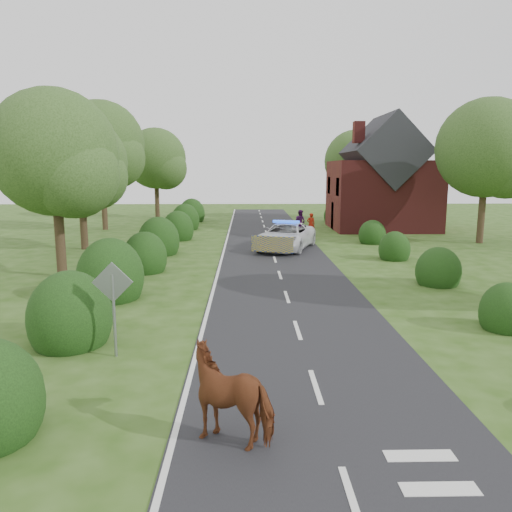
{
  "coord_description": "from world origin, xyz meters",
  "views": [
    {
      "loc": [
        -1.57,
        -10.56,
        4.87
      ],
      "look_at": [
        -1.15,
        9.83,
        1.3
      ],
      "focal_mm": 35.0,
      "sensor_mm": 36.0,
      "label": 1
    }
  ],
  "objects_px": {
    "cow": "(234,399)",
    "pedestrian_purple": "(300,222)",
    "road_sign": "(113,295)",
    "pedestrian_red": "(311,224)",
    "police_van": "(286,236)"
  },
  "relations": [
    {
      "from": "cow",
      "to": "pedestrian_purple",
      "type": "bearing_deg",
      "value": -168.08
    },
    {
      "from": "road_sign",
      "to": "pedestrian_red",
      "type": "relative_size",
      "value": 1.54
    },
    {
      "from": "police_van",
      "to": "pedestrian_red",
      "type": "relative_size",
      "value": 3.89
    },
    {
      "from": "road_sign",
      "to": "police_van",
      "type": "distance_m",
      "value": 18.6
    },
    {
      "from": "road_sign",
      "to": "pedestrian_purple",
      "type": "bearing_deg",
      "value": 73.23
    },
    {
      "from": "cow",
      "to": "pedestrian_purple",
      "type": "relative_size",
      "value": 1.12
    },
    {
      "from": "cow",
      "to": "pedestrian_purple",
      "type": "xyz_separation_m",
      "value": [
        4.36,
        29.13,
        0.19
      ]
    },
    {
      "from": "police_van",
      "to": "pedestrian_purple",
      "type": "bearing_deg",
      "value": 96.93
    },
    {
      "from": "pedestrian_purple",
      "to": "police_van",
      "type": "bearing_deg",
      "value": 121.68
    },
    {
      "from": "cow",
      "to": "police_van",
      "type": "xyz_separation_m",
      "value": [
        2.68,
        21.66,
        0.09
      ]
    },
    {
      "from": "road_sign",
      "to": "cow",
      "type": "height_order",
      "value": "road_sign"
    },
    {
      "from": "road_sign",
      "to": "pedestrian_purple",
      "type": "relative_size",
      "value": 1.39
    },
    {
      "from": "pedestrian_red",
      "to": "pedestrian_purple",
      "type": "height_order",
      "value": "pedestrian_purple"
    },
    {
      "from": "cow",
      "to": "police_van",
      "type": "relative_size",
      "value": 0.32
    },
    {
      "from": "road_sign",
      "to": "pedestrian_purple",
      "type": "xyz_separation_m",
      "value": [
        7.56,
        25.09,
        -0.75
      ]
    }
  ]
}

